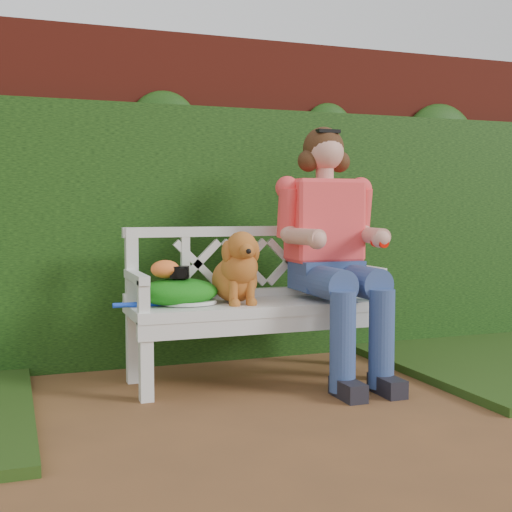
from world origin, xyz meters
name	(u,v)px	position (x,y,z in m)	size (l,w,h in m)	color
ground	(296,437)	(0.00, 0.00, 0.00)	(60.00, 60.00, 0.00)	brown
brick_wall	(189,199)	(0.00, 1.90, 1.10)	(10.00, 0.30, 2.20)	maroon
ivy_hedge	(198,235)	(0.00, 1.68, 0.85)	(10.00, 0.18, 1.70)	#2E6518
garden_bench	(256,341)	(0.18, 1.02, 0.24)	(1.58, 0.60, 0.48)	white
seated_woman	(328,249)	(0.64, 1.00, 0.78)	(0.66, 0.88, 1.57)	#FF2864
dog	(236,266)	(0.05, 0.99, 0.69)	(0.28, 0.39, 0.43)	brown
tennis_racket	(184,302)	(-0.26, 1.01, 0.50)	(0.62, 0.26, 0.03)	white
green_bag	(178,291)	(-0.29, 1.03, 0.56)	(0.46, 0.35, 0.16)	#18731F
camera_item	(180,272)	(-0.29, 1.00, 0.67)	(0.10, 0.08, 0.07)	black
baseball_glove	(165,269)	(-0.37, 1.02, 0.69)	(0.16, 0.12, 0.10)	orange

